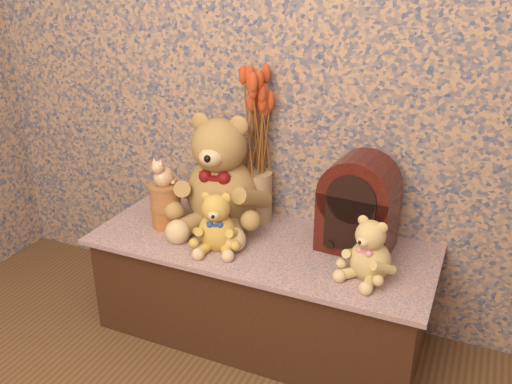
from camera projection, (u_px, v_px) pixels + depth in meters
display_shelf at (261, 288)px, 2.28m from camera, size 1.38×0.57×0.44m
teddy_large at (222, 166)px, 2.25m from camera, size 0.47×0.54×0.52m
teddy_medium at (217, 218)px, 2.11m from camera, size 0.26×0.29×0.25m
teddy_small at (371, 246)px, 1.91m from camera, size 0.27×0.29×0.25m
cathedral_radio at (359, 203)px, 2.08m from camera, size 0.29×0.22×0.39m
ceramic_vase at (256, 196)px, 2.34m from camera, size 0.14×0.14×0.22m
dried_stalks at (256, 126)px, 2.21m from camera, size 0.26×0.26×0.41m
biscuit_tin_lower at (167, 216)px, 2.31m from camera, size 0.14×0.14×0.09m
biscuit_tin_upper at (165, 196)px, 2.27m from camera, size 0.16×0.16×0.10m
cat_figurine at (163, 171)px, 2.22m from camera, size 0.11×0.11×0.13m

